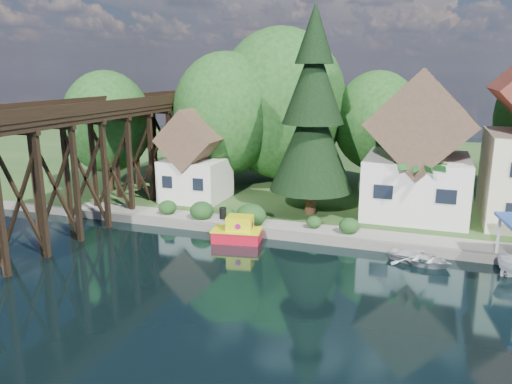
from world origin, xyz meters
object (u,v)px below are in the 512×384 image
shed (196,161)px  boat_white_a (420,257)px  tugboat (238,231)px  trestle_bridge (73,158)px  house_left (418,154)px  palm_tree (420,168)px  conifer (313,116)px

shed → boat_white_a: 20.61m
tugboat → boat_white_a: size_ratio=0.93×
shed → boat_white_a: shed is taller
tugboat → trestle_bridge: bearing=-173.1°
house_left → tugboat: house_left is taller
palm_tree → tugboat: bearing=-153.4°
conifer → palm_tree: size_ratio=3.18×
trestle_bridge → conifer: (15.37, 8.12, 2.68)m
shed → tugboat: 10.92m
palm_tree → tugboat: 13.38m
house_left → tugboat: 15.21m
house_left → shed: house_left is taller
conifer → tugboat: size_ratio=4.40×
house_left → boat_white_a: 10.57m
trestle_bridge → palm_tree: trestle_bridge is taller
house_left → trestle_bridge: bearing=-154.8°
shed → palm_tree: shed is taller
house_left → tugboat: bearing=-139.8°
palm_tree → tugboat: palm_tree is taller
trestle_bridge → boat_white_a: size_ratio=11.61×
trestle_bridge → boat_white_a: trestle_bridge is taller
tugboat → boat_white_a: (11.83, -0.04, -0.33)m
tugboat → shed: bearing=131.1°
house_left → palm_tree: house_left is taller
conifer → tugboat: bearing=-117.6°
trestle_bridge → shed: size_ratio=5.63×
trestle_bridge → palm_tree: 24.36m
shed → tugboat: (6.88, -7.89, -3.11)m
trestle_bridge → conifer: conifer is taller
trestle_bridge → tugboat: 12.83m
house_left → conifer: conifer is taller
shed → conifer: bearing=-6.6°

